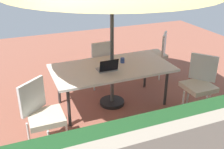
# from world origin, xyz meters

# --- Properties ---
(ground_plane) EXTENTS (10.00, 10.00, 0.02)m
(ground_plane) POSITION_xyz_m (0.00, 0.00, -0.01)
(ground_plane) COLOR #935442
(dining_table) EXTENTS (2.04, 1.06, 0.72)m
(dining_table) POSITION_xyz_m (0.00, 0.00, 0.68)
(dining_table) COLOR white
(dining_table) RESTS_ON ground_plane
(chair_southwest) EXTENTS (0.58, 0.58, 0.98)m
(chair_southwest) POSITION_xyz_m (-1.32, -0.75, 0.55)
(chair_southwest) COLOR beige
(chair_southwest) RESTS_ON ground_plane
(chair_northwest) EXTENTS (0.58, 0.58, 0.98)m
(chair_northwest) POSITION_xyz_m (-1.25, 0.76, 0.55)
(chair_northwest) COLOR beige
(chair_northwest) RESTS_ON ground_plane
(chair_northeast) EXTENTS (0.58, 0.58, 0.98)m
(chair_northeast) POSITION_xyz_m (1.30, 0.73, 0.55)
(chair_northeast) COLOR beige
(chair_northeast) RESTS_ON ground_plane
(chair_south) EXTENTS (0.46, 0.47, 0.98)m
(chair_south) POSITION_xyz_m (-0.04, -0.74, 0.55)
(chair_south) COLOR beige
(chair_south) RESTS_ON ground_plane
(laptop) EXTENTS (0.32, 0.25, 0.21)m
(laptop) POSITION_xyz_m (0.13, 0.12, 0.77)
(laptop) COLOR gray
(laptop) RESTS_ON dining_table
(cup) EXTENTS (0.07, 0.07, 0.09)m
(cup) POSITION_xyz_m (-0.24, -0.11, 0.77)
(cup) COLOR #334C99
(cup) RESTS_ON dining_table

